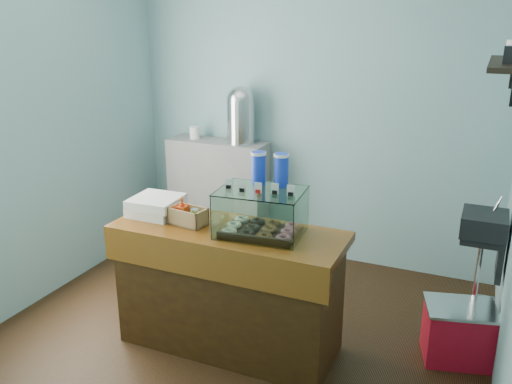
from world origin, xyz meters
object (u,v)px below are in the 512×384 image
at_px(counter, 229,288).
at_px(red_cooler, 458,333).
at_px(display_case, 263,207).
at_px(coffee_urn, 241,113).

distance_m(counter, red_cooler, 1.61).
height_order(counter, red_cooler, counter).
xyz_separation_m(display_case, coffee_urn, (-0.88, 1.54, 0.31)).
bearing_deg(red_cooler, coffee_urn, 138.46).
xyz_separation_m(counter, red_cooler, (1.51, 0.49, -0.25)).
bearing_deg(counter, red_cooler, 17.81).
xyz_separation_m(display_case, red_cooler, (1.27, 0.44, -0.87)).
bearing_deg(counter, display_case, 11.63).
height_order(display_case, red_cooler, display_case).
distance_m(display_case, coffee_urn, 1.80).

